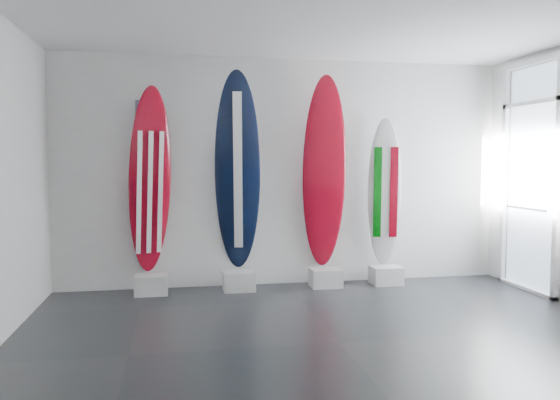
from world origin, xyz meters
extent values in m
plane|color=black|center=(0.00, 0.00, 0.00)|extent=(6.00, 6.00, 0.00)
plane|color=white|center=(0.00, 0.00, 3.00)|extent=(6.00, 6.00, 0.00)
plane|color=silver|center=(0.00, 2.50, 1.50)|extent=(6.00, 0.00, 6.00)
plane|color=silver|center=(0.00, -2.50, 1.50)|extent=(6.00, 0.00, 6.00)
cube|color=silver|center=(-1.76, 2.18, 0.12)|extent=(0.40, 0.30, 0.24)
ellipsoid|color=maroon|center=(-1.76, 2.28, 1.40)|extent=(0.62, 0.53, 2.33)
cube|color=silver|center=(-0.67, 2.18, 0.12)|extent=(0.40, 0.30, 0.24)
ellipsoid|color=black|center=(-0.67, 2.28, 1.50)|extent=(0.64, 0.59, 2.54)
cube|color=silver|center=(0.47, 2.18, 0.12)|extent=(0.40, 0.30, 0.24)
ellipsoid|color=maroon|center=(0.47, 2.28, 1.50)|extent=(0.60, 0.41, 2.52)
cube|color=silver|center=(1.31, 2.18, 0.12)|extent=(0.40, 0.30, 0.24)
ellipsoid|color=silver|center=(1.31, 2.28, 1.23)|extent=(0.48, 0.27, 1.99)
cube|color=silver|center=(-2.45, 2.48, 0.35)|extent=(0.09, 0.02, 0.13)
camera|label=1|loc=(-1.42, -4.71, 1.64)|focal=35.27mm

